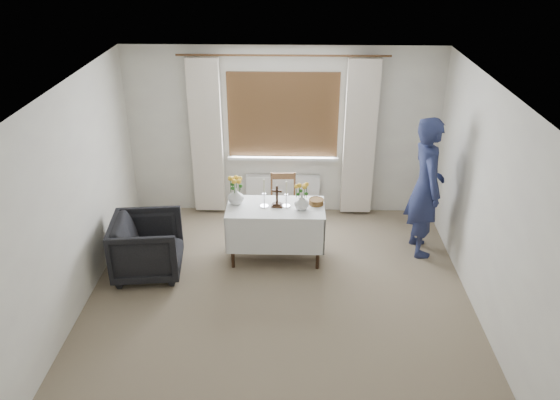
{
  "coord_description": "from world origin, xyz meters",
  "views": [
    {
      "loc": [
        0.15,
        -4.98,
        3.95
      ],
      "look_at": [
        -0.0,
        0.92,
        0.96
      ],
      "focal_mm": 35.0,
      "sensor_mm": 36.0,
      "label": 1
    }
  ],
  "objects_px": {
    "flower_vase_right": "(302,202)",
    "armchair": "(148,246)",
    "altar_table": "(276,233)",
    "flower_vase_left": "(236,196)",
    "person": "(426,187)",
    "wooden_cross": "(277,196)",
    "wooden_chair": "(283,204)"
  },
  "relations": [
    {
      "from": "altar_table",
      "to": "flower_vase_right",
      "type": "bearing_deg",
      "value": -9.9
    },
    {
      "from": "altar_table",
      "to": "flower_vase_left",
      "type": "relative_size",
      "value": 5.83
    },
    {
      "from": "altar_table",
      "to": "person",
      "type": "xyz_separation_m",
      "value": [
        1.92,
        0.25,
        0.56
      ]
    },
    {
      "from": "altar_table",
      "to": "flower_vase_right",
      "type": "distance_m",
      "value": 0.58
    },
    {
      "from": "wooden_chair",
      "to": "flower_vase_left",
      "type": "xyz_separation_m",
      "value": [
        -0.59,
        -0.67,
        0.45
      ]
    },
    {
      "from": "altar_table",
      "to": "flower_vase_left",
      "type": "xyz_separation_m",
      "value": [
        -0.51,
        0.07,
        0.49
      ]
    },
    {
      "from": "wooden_cross",
      "to": "wooden_chair",
      "type": "bearing_deg",
      "value": 90.74
    },
    {
      "from": "armchair",
      "to": "flower_vase_right",
      "type": "bearing_deg",
      "value": -86.73
    },
    {
      "from": "wooden_chair",
      "to": "wooden_cross",
      "type": "height_order",
      "value": "wooden_cross"
    },
    {
      "from": "altar_table",
      "to": "flower_vase_left",
      "type": "bearing_deg",
      "value": 171.86
    },
    {
      "from": "armchair",
      "to": "flower_vase_right",
      "type": "xyz_separation_m",
      "value": [
        1.91,
        0.32,
        0.48
      ]
    },
    {
      "from": "altar_table",
      "to": "wooden_chair",
      "type": "height_order",
      "value": "wooden_chair"
    },
    {
      "from": "wooden_chair",
      "to": "armchair",
      "type": "relative_size",
      "value": 0.99
    },
    {
      "from": "armchair",
      "to": "flower_vase_left",
      "type": "xyz_separation_m",
      "value": [
        1.07,
        0.45,
        0.49
      ]
    },
    {
      "from": "armchair",
      "to": "person",
      "type": "xyz_separation_m",
      "value": [
        3.5,
        0.63,
        0.56
      ]
    },
    {
      "from": "flower_vase_left",
      "to": "flower_vase_right",
      "type": "height_order",
      "value": "flower_vase_left"
    },
    {
      "from": "altar_table",
      "to": "wooden_cross",
      "type": "xyz_separation_m",
      "value": [
        0.02,
        0.0,
        0.53
      ]
    },
    {
      "from": "armchair",
      "to": "wooden_cross",
      "type": "xyz_separation_m",
      "value": [
        1.6,
        0.38,
        0.53
      ]
    },
    {
      "from": "flower_vase_left",
      "to": "person",
      "type": "bearing_deg",
      "value": 4.27
    },
    {
      "from": "altar_table",
      "to": "wooden_chair",
      "type": "xyz_separation_m",
      "value": [
        0.08,
        0.75,
        0.03
      ]
    },
    {
      "from": "person",
      "to": "wooden_cross",
      "type": "relative_size",
      "value": 6.47
    },
    {
      "from": "person",
      "to": "flower_vase_right",
      "type": "distance_m",
      "value": 1.63
    },
    {
      "from": "wooden_cross",
      "to": "flower_vase_left",
      "type": "height_order",
      "value": "wooden_cross"
    },
    {
      "from": "altar_table",
      "to": "wooden_chair",
      "type": "bearing_deg",
      "value": 83.57
    },
    {
      "from": "wooden_chair",
      "to": "flower_vase_left",
      "type": "height_order",
      "value": "flower_vase_left"
    },
    {
      "from": "altar_table",
      "to": "wooden_cross",
      "type": "bearing_deg",
      "value": 14.36
    },
    {
      "from": "person",
      "to": "flower_vase_left",
      "type": "distance_m",
      "value": 2.44
    },
    {
      "from": "person",
      "to": "wooden_cross",
      "type": "height_order",
      "value": "person"
    },
    {
      "from": "armchair",
      "to": "person",
      "type": "height_order",
      "value": "person"
    },
    {
      "from": "wooden_chair",
      "to": "person",
      "type": "distance_m",
      "value": 1.97
    },
    {
      "from": "flower_vase_right",
      "to": "armchair",
      "type": "bearing_deg",
      "value": -170.42
    },
    {
      "from": "person",
      "to": "flower_vase_left",
      "type": "relative_size",
      "value": 8.8
    }
  ]
}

